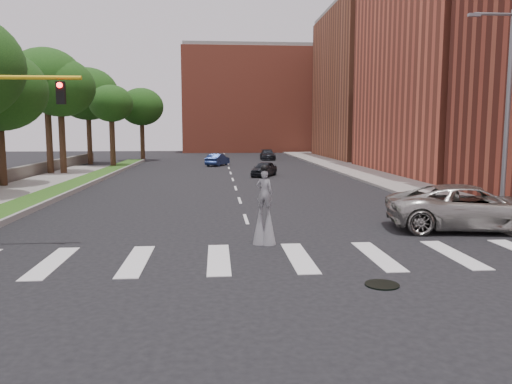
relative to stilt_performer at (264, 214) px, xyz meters
name	(u,v)px	position (x,y,z in m)	size (l,w,h in m)	color
ground_plane	(262,267)	(-0.36, -2.96, -1.09)	(160.00, 160.00, 0.00)	black
grass_median	(66,188)	(-11.86, 17.04, -0.96)	(2.00, 60.00, 0.25)	#254E16
median_curb	(82,188)	(-10.81, 17.04, -0.95)	(0.20, 60.00, 0.28)	gray
sidewalk_right	(386,178)	(12.14, 22.04, -1.00)	(5.00, 90.00, 0.18)	gray
manhole	(382,285)	(2.64, -4.96, -1.07)	(0.90, 0.90, 0.04)	black
building_mid	(475,40)	(21.64, 27.04, 10.91)	(16.00, 22.00, 24.00)	#C0553C
building_far	(385,86)	(21.64, 51.04, 8.91)	(16.00, 22.00, 20.00)	#965237
building_backdrop	(256,102)	(5.64, 75.04, 7.91)	(26.00, 14.00, 18.00)	#C0553C
streetlight	(506,110)	(10.55, 3.04, 3.81)	(2.05, 0.20, 9.00)	slate
stilt_performer	(264,214)	(0.00, 0.00, 0.00)	(0.82, 0.62, 2.86)	#352215
suv_crossing	(471,207)	(8.64, 1.91, -0.17)	(3.05, 6.63, 1.84)	#A3A19A
car_near	(264,169)	(2.47, 25.64, -0.44)	(1.52, 3.77, 1.29)	black
car_mid	(218,160)	(-1.53, 38.51, -0.42)	(1.41, 4.03, 1.33)	navy
car_far	(268,155)	(5.17, 48.81, -0.42)	(1.87, 4.61, 1.34)	black
tree_4	(46,80)	(-16.47, 28.44, 7.23)	(6.55, 6.55, 11.14)	#352215
tree_5	(88,94)	(-16.27, 41.89, 6.95)	(7.02, 7.02, 11.05)	#352215
tree_6	(111,104)	(-12.54, 36.28, 5.56)	(4.51, 4.51, 8.65)	#352215
tree_7	(142,107)	(-11.11, 47.97, 5.76)	(5.59, 5.59, 9.27)	#352215
tree_8	(60,88)	(-15.34, 28.48, 6.61)	(6.09, 6.09, 10.33)	#352215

